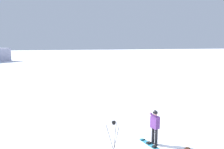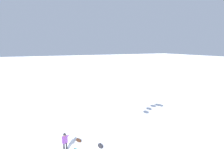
{
  "view_description": "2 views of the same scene",
  "coord_description": "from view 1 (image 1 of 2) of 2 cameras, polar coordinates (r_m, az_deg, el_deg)",
  "views": [
    {
      "loc": [
        -8.27,
        4.15,
        4.86
      ],
      "look_at": [
        -0.63,
        1.97,
        3.71
      ],
      "focal_mm": 35.01,
      "sensor_mm": 36.0,
      "label": 1
    },
    {
      "loc": [
        1.91,
        11.6,
        8.81
      ],
      "look_at": [
        -1.27,
        4.62,
        7.4
      ],
      "focal_mm": 24.32,
      "sensor_mm": 36.0,
      "label": 2
    }
  ],
  "objects": [
    {
      "name": "snowboarder",
      "position": [
        10.84,
        11.11,
        -12.5
      ],
      "size": [
        0.61,
        0.64,
        1.74
      ],
      "color": "black",
      "rests_on": "ground_plane"
    },
    {
      "name": "camera_tripod",
      "position": [
        10.12,
        0.45,
        -14.2
      ],
      "size": [
        0.61,
        0.58,
        1.4
      ],
      "color": "#262628",
      "rests_on": "ground_plane"
    },
    {
      "name": "snowboard",
      "position": [
        11.09,
        10.26,
        -17.76
      ],
      "size": [
        1.73,
        0.59,
        0.1
      ],
      "color": "teal",
      "rests_on": "ground_plane"
    }
  ]
}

